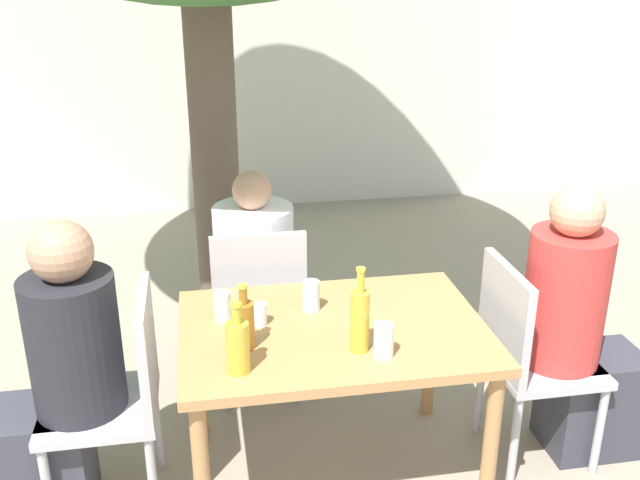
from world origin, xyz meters
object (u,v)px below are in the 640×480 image
object	(u,v)px
person_seated_0	(57,389)
oil_cruet_2	(360,319)
person_seated_2	(254,283)
oil_cruet_0	(238,345)
dining_table_front	(333,346)
patio_chair_1	(526,351)
drinking_glass_0	(384,340)
person_seated_1	(578,338)
patio_chair_0	(121,389)
patio_chair_2	(258,302)
drinking_glass_2	(311,296)
drinking_glass_1	(260,314)
drinking_glass_3	(223,306)
amber_bottle_1	(244,324)

from	to	relation	value
person_seated_0	oil_cruet_2	size ratio (longest dim) A/B	3.69
person_seated_2	oil_cruet_0	bearing A→B (deg)	82.66
oil_cruet_2	dining_table_front	bearing A→B (deg)	107.13
patio_chair_1	oil_cruet_0	distance (m)	1.29
drinking_glass_0	person_seated_2	bearing A→B (deg)	108.28
person_seated_0	person_seated_1	size ratio (longest dim) A/B	0.98
patio_chair_0	patio_chair_2	bearing A→B (deg)	137.82
person_seated_0	drinking_glass_2	size ratio (longest dim) A/B	9.64
drinking_glass_1	patio_chair_1	bearing A→B (deg)	-3.41
patio_chair_0	patio_chair_2	size ratio (longest dim) A/B	1.00
drinking_glass_2	patio_chair_1	bearing A→B (deg)	-9.95
person_seated_2	drinking_glass_3	bearing A→B (deg)	76.47
patio_chair_1	oil_cruet_0	size ratio (longest dim) A/B	3.44
patio_chair_2	oil_cruet_0	bearing A→B (deg)	80.81
person_seated_1	oil_cruet_2	xyz separation A→B (m)	(-1.01, -0.20, 0.29)
patio_chair_1	person_seated_2	xyz separation A→B (m)	(-1.08, 0.89, -0.01)
dining_table_front	person_seated_1	xyz separation A→B (m)	(1.07, -0.00, -0.07)
person_seated_1	person_seated_2	distance (m)	1.59
patio_chair_2	drinking_glass_3	bearing A→B (deg)	70.80
patio_chair_0	oil_cruet_0	size ratio (longest dim) A/B	3.44
patio_chair_1	drinking_glass_2	world-z (taller)	patio_chair_1
drinking_glass_3	patio_chair_1	bearing A→B (deg)	-5.79
oil_cruet_0	oil_cruet_2	world-z (taller)	oil_cruet_2
patio_chair_2	drinking_glass_1	distance (m)	0.64
drinking_glass_3	patio_chair_2	bearing A→B (deg)	70.80
patio_chair_1	drinking_glass_0	size ratio (longest dim) A/B	7.13
patio_chair_0	drinking_glass_1	bearing A→B (deg)	96.90
patio_chair_0	person_seated_1	distance (m)	1.91
amber_bottle_1	person_seated_2	bearing A→B (deg)	83.50
person_seated_0	amber_bottle_1	bearing A→B (deg)	81.74
patio_chair_2	person_seated_1	bearing A→B (deg)	153.39
drinking_glass_2	oil_cruet_0	bearing A→B (deg)	-127.93
patio_chair_1	drinking_glass_0	distance (m)	0.79
oil_cruet_2	drinking_glass_0	bearing A→B (deg)	-36.69
person_seated_2	drinking_glass_0	xyz separation A→B (m)	(0.38, -1.15, 0.27)
oil_cruet_0	amber_bottle_1	world-z (taller)	oil_cruet_0
patio_chair_1	person_seated_0	size ratio (longest dim) A/B	0.75
person_seated_1	person_seated_2	bearing A→B (deg)	55.73
person_seated_0	drinking_glass_3	world-z (taller)	person_seated_0
person_seated_0	oil_cruet_2	distance (m)	1.19
drinking_glass_0	person_seated_0	bearing A→B (deg)	168.15
drinking_glass_2	person_seated_0	bearing A→B (deg)	-171.12
patio_chair_0	patio_chair_2	world-z (taller)	same
patio_chair_0	patio_chair_1	distance (m)	1.67
dining_table_front	patio_chair_2	bearing A→B (deg)	110.18
patio_chair_2	drinking_glass_2	xyz separation A→B (m)	(0.18, -0.50, 0.26)
oil_cruet_2	person_seated_2	bearing A→B (deg)	105.49
person_seated_2	oil_cruet_2	world-z (taller)	person_seated_2
oil_cruet_0	drinking_glass_1	xyz separation A→B (m)	(0.11, 0.33, -0.06)
person_seated_1	drinking_glass_0	distance (m)	0.99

